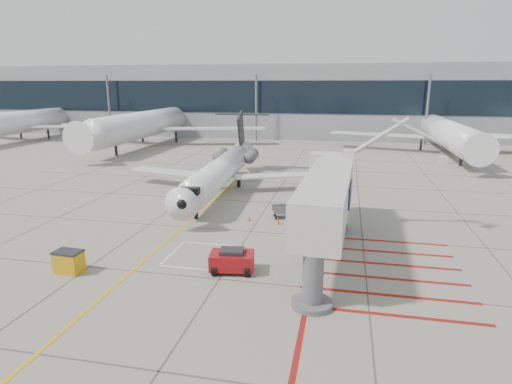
% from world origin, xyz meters
% --- Properties ---
extents(ground_plane, '(260.00, 260.00, 0.00)m').
position_xyz_m(ground_plane, '(0.00, 0.00, 0.00)').
color(ground_plane, gray).
rests_on(ground_plane, ground).
extents(regional_jet, '(23.00, 28.34, 7.14)m').
position_xyz_m(regional_jet, '(-5.25, 12.48, 3.57)').
color(regional_jet, white).
rests_on(regional_jet, ground_plane).
extents(jet_bridge, '(9.08, 17.85, 6.99)m').
position_xyz_m(jet_bridge, '(5.55, 0.06, 3.50)').
color(jet_bridge, beige).
rests_on(jet_bridge, ground_plane).
extents(pushback_tug, '(2.68, 1.89, 1.45)m').
position_xyz_m(pushback_tug, '(0.44, -2.87, 0.72)').
color(pushback_tug, '#9C0F12').
rests_on(pushback_tug, ground_plane).
extents(spill_bin, '(1.56, 1.09, 1.30)m').
position_xyz_m(spill_bin, '(-8.70, -4.87, 0.65)').
color(spill_bin, '#D0940B').
rests_on(spill_bin, ground_plane).
extents(baggage_cart, '(1.92, 1.54, 1.06)m').
position_xyz_m(baggage_cart, '(1.86, 7.82, 0.53)').
color(baggage_cart, '#5E5E63').
rests_on(baggage_cart, ground_plane).
extents(ground_power_unit, '(2.48, 1.81, 1.77)m').
position_xyz_m(ground_power_unit, '(4.94, 3.05, 0.88)').
color(ground_power_unit, silver).
rests_on(ground_power_unit, ground_plane).
extents(cone_nose, '(0.32, 0.32, 0.44)m').
position_xyz_m(cone_nose, '(-0.64, 6.36, 0.22)').
color(cone_nose, '#FF610D').
rests_on(cone_nose, ground_plane).
extents(cone_side, '(0.37, 0.37, 0.51)m').
position_xyz_m(cone_side, '(1.69, 6.09, 0.25)').
color(cone_side, orange).
rests_on(cone_side, ground_plane).
extents(terminal_building, '(180.00, 28.00, 14.00)m').
position_xyz_m(terminal_building, '(10.00, 70.00, 7.00)').
color(terminal_building, gray).
rests_on(terminal_building, ground_plane).
extents(terminal_glass_band, '(180.00, 0.10, 6.00)m').
position_xyz_m(terminal_glass_band, '(10.00, 55.95, 8.00)').
color(terminal_glass_band, black).
rests_on(terminal_glass_band, ground_plane).
extents(bg_aircraft_a, '(36.88, 40.98, 12.29)m').
position_xyz_m(bg_aircraft_a, '(-53.01, 46.00, 6.15)').
color(bg_aircraft_a, silver).
rests_on(bg_aircraft_a, ground_plane).
extents(bg_aircraft_b, '(39.56, 43.95, 13.19)m').
position_xyz_m(bg_aircraft_b, '(-26.98, 46.00, 6.59)').
color(bg_aircraft_b, silver).
rests_on(bg_aircraft_b, ground_plane).
extents(bg_aircraft_c, '(34.60, 38.45, 11.53)m').
position_xyz_m(bg_aircraft_c, '(21.38, 46.00, 5.77)').
color(bg_aircraft_c, silver).
rests_on(bg_aircraft_c, ground_plane).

